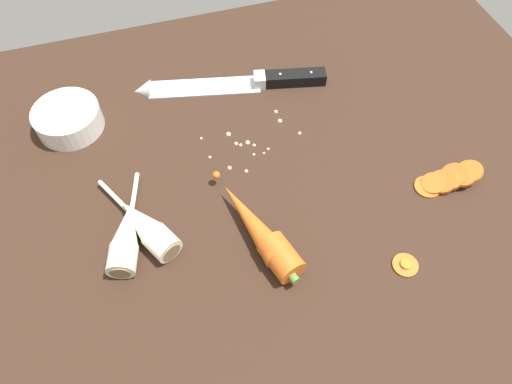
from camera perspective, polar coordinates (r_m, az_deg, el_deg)
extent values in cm
cube|color=#332116|center=(72.88, -0.47, -0.29)|extent=(120.00, 90.00, 4.00)
cube|color=silver|center=(85.96, -6.39, 12.87)|extent=(20.48, 8.67, 0.50)
cone|color=silver|center=(87.24, -13.90, 12.18)|extent=(3.79, 4.52, 3.96)
cube|color=silver|center=(85.47, 0.45, 13.73)|extent=(2.59, 3.31, 2.20)
cube|color=black|center=(86.14, 4.89, 13.92)|extent=(11.35, 5.14, 2.20)
sphere|color=silver|center=(85.06, 3.02, 14.39)|extent=(0.50, 0.50, 0.50)
sphere|color=silver|center=(85.86, 6.85, 14.51)|extent=(0.50, 0.50, 0.50)
cylinder|color=#D6601E|center=(62.87, 2.85, -8.21)|extent=(5.66, 6.82, 4.20)
cone|color=#D6601E|center=(65.57, -0.68, -3.56)|extent=(7.74, 14.67, 3.99)
sphere|color=#D6601E|center=(70.23, -4.95, 2.12)|extent=(1.20, 1.20, 1.20)
cylinder|color=#5B7F3D|center=(61.77, 4.76, -10.66)|extent=(1.43, 1.29, 1.20)
cylinder|color=silver|center=(65.27, -11.58, -6.20)|extent=(5.46, 5.51, 4.00)
cone|color=silver|center=(68.10, -14.54, -3.11)|extent=(6.78, 8.26, 3.80)
cylinder|color=silver|center=(72.08, -17.13, -0.60)|extent=(4.32, 7.34, 0.70)
cylinder|color=#7A6647|center=(64.34, -10.44, -7.37)|extent=(2.62, 1.57, 2.80)
cylinder|color=silver|center=(65.39, -16.26, -8.05)|extent=(4.94, 4.93, 4.00)
cone|color=silver|center=(67.90, -15.64, -3.85)|extent=(5.59, 7.85, 3.80)
cylinder|color=silver|center=(71.55, -14.89, -0.29)|extent=(2.77, 7.56, 0.70)
cylinder|color=#7A6647|center=(64.57, -16.51, -9.63)|extent=(2.78, 1.06, 2.80)
cylinder|color=#D6601E|center=(75.69, 20.54, 0.66)|extent=(4.06, 4.06, 0.70)
cylinder|color=#D6601E|center=(76.01, 21.18, 0.98)|extent=(3.80, 3.74, 1.80)
cylinder|color=#D6601E|center=(76.39, 22.10, 1.18)|extent=(4.02, 4.04, 2.40)
cylinder|color=#D6601E|center=(76.83, 22.89, 1.49)|extent=(3.85, 3.81, 2.01)
cylinder|color=#D6601E|center=(77.25, 23.43, 1.92)|extent=(4.08, 4.12, 2.50)
cylinder|color=#D6601E|center=(77.41, 24.30, 1.87)|extent=(3.87, 3.84, 2.07)
cylinder|color=#D6601E|center=(77.99, 24.99, 2.31)|extent=(3.90, 3.89, 2.22)
cylinder|color=#D6601E|center=(67.57, 18.06, -8.56)|extent=(3.59, 3.59, 0.70)
cylinder|color=orange|center=(67.34, 18.12, -8.46)|extent=(1.51, 1.51, 0.16)
cylinder|color=white|center=(83.58, -22.28, 8.40)|extent=(11.00, 11.00, 4.00)
cylinder|color=#BCBCB8|center=(83.25, -22.38, 8.62)|extent=(8.80, 8.80, 2.80)
sphere|color=beige|center=(75.63, 1.52, 5.46)|extent=(0.49, 0.49, 0.49)
sphere|color=beige|center=(76.36, -1.05, 6.32)|extent=(0.79, 0.79, 0.79)
sphere|color=beige|center=(75.09, 0.99, 4.94)|extent=(0.43, 0.43, 0.43)
sphere|color=beige|center=(72.78, -1.24, 2.73)|extent=(0.60, 0.60, 0.60)
sphere|color=beige|center=(76.36, -2.42, 6.17)|extent=(0.63, 0.63, 0.63)
sphere|color=beige|center=(77.62, -6.83, 6.72)|extent=(0.46, 0.46, 0.46)
sphere|color=beige|center=(73.23, -3.31, 3.14)|extent=(0.68, 0.68, 0.68)
sphere|color=beige|center=(74.88, -0.28, 4.78)|extent=(0.49, 0.49, 0.49)
sphere|color=beige|center=(81.17, 2.49, 10.07)|extent=(0.67, 0.67, 0.67)
sphere|color=beige|center=(77.66, -3.46, 7.34)|extent=(0.82, 0.82, 0.82)
sphere|color=beige|center=(78.10, 5.43, 7.40)|extent=(0.61, 0.61, 0.61)
sphere|color=beige|center=(76.08, -0.24, 5.95)|extent=(0.56, 0.56, 0.56)
sphere|color=beige|center=(79.67, 2.99, 8.98)|extent=(0.81, 0.81, 0.81)
sphere|color=beige|center=(74.90, -5.76, 4.43)|extent=(0.50, 0.50, 0.50)
sphere|color=beige|center=(76.16, -1.93, 5.97)|extent=(0.55, 0.55, 0.55)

